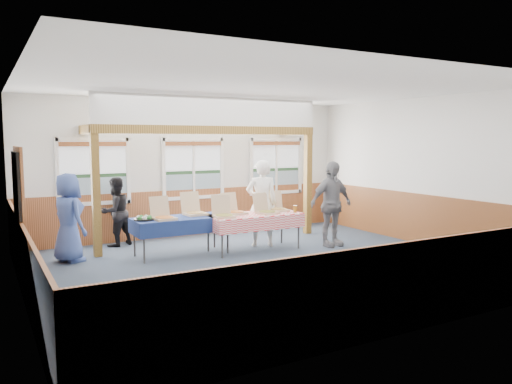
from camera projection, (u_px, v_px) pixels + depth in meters
floor at (267, 266)px, 9.02m from camera, size 8.00×8.00×0.00m
ceiling at (267, 87)px, 8.68m from camera, size 8.00×8.00×0.00m
wall_back at (193, 168)px, 11.89m from camera, size 8.00×0.00×8.00m
wall_front at (418, 199)px, 5.81m from camera, size 8.00×0.00×8.00m
wall_left at (18, 189)px, 6.91m from camera, size 0.00×8.00×8.00m
wall_right at (426, 171)px, 10.78m from camera, size 0.00×8.00×8.00m
wainscot_back at (194, 212)px, 11.98m from camera, size 7.98×0.05×1.10m
wainscot_front at (414, 286)px, 5.94m from camera, size 7.98×0.05×1.10m
wainscot_left at (24, 263)px, 7.03m from camera, size 0.05×6.98×1.10m
wainscot_right at (424, 219)px, 10.88m from camera, size 0.05×6.98×1.10m
cased_opening at (19, 219)px, 7.77m from camera, size 0.06×1.30×2.10m
window_left at (94, 168)px, 10.73m from camera, size 1.56×0.10×1.46m
window_mid at (193, 165)px, 11.84m from camera, size 1.56×0.10×1.46m
window_right at (276, 163)px, 12.96m from camera, size 1.56×0.10×1.46m
post_left at (96, 196)px, 9.68m from camera, size 0.15×0.15×2.40m
post_right at (308, 184)px, 12.10m from camera, size 0.15×0.15×2.40m
cross_beam at (213, 130)px, 10.75m from camera, size 5.15×0.18×0.18m
table_left at (181, 220)px, 9.86m from camera, size 2.01×1.16×0.76m
table_right at (254, 217)px, 10.29m from camera, size 2.13×1.59×0.76m
pizza_box_a at (163, 216)px, 9.56m from camera, size 0.43×0.51×0.43m
pizza_box_b at (195, 212)px, 10.16m from camera, size 0.45×0.53×0.45m
pizza_box_c at (223, 214)px, 9.84m from camera, size 0.46×0.53×0.42m
pizza_box_d at (234, 211)px, 10.28m from camera, size 0.46×0.53×0.43m
pizza_box_e at (266, 210)px, 10.33m from camera, size 0.45×0.52×0.41m
pizza_box_f at (277, 208)px, 10.72m from camera, size 0.43×0.51×0.42m
veggie_tray at (144, 219)px, 9.49m from camera, size 0.39×0.39×0.09m
drink_glass at (295, 209)px, 10.47m from camera, size 0.07×0.07×0.15m
woman_white at (262, 203)px, 10.67m from camera, size 0.79×0.66×1.86m
woman_black at (115, 212)px, 10.69m from camera, size 0.89×0.81×1.49m
man_blue at (68, 218)px, 9.29m from camera, size 0.79×0.95×1.67m
person_grey at (331, 204)px, 10.67m from camera, size 1.10×0.51×1.83m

